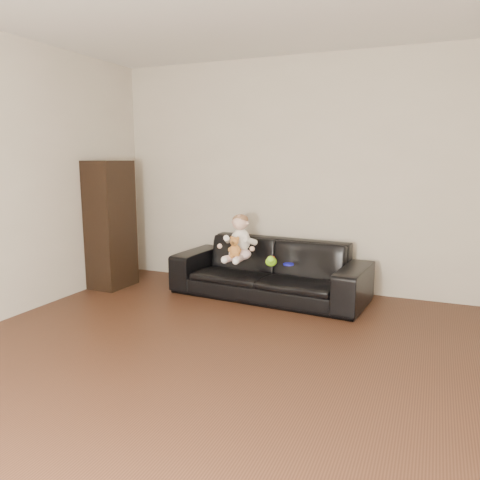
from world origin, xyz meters
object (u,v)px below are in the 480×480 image
at_px(sofa, 269,269).
at_px(cabinet, 111,225).
at_px(teddy_bear, 235,247).
at_px(toy_rattle, 273,261).
at_px(baby, 239,240).
at_px(toy_blue_disc, 288,264).
at_px(toy_green, 271,262).

xyz_separation_m(sofa, cabinet, (-1.83, -0.31, 0.43)).
relative_size(teddy_bear, toy_rattle, 2.95).
xyz_separation_m(sofa, toy_rattle, (0.10, -0.16, 0.13)).
relative_size(cabinet, baby, 2.94).
height_order(sofa, cabinet, cabinet).
height_order(cabinet, toy_blue_disc, cabinet).
bearing_deg(baby, teddy_bear, -83.59).
bearing_deg(cabinet, baby, 9.58).
bearing_deg(sofa, toy_blue_disc, -21.29).
distance_m(baby, toy_green, 0.47).
height_order(teddy_bear, toy_rattle, teddy_bear).
xyz_separation_m(toy_green, toy_rattle, (-0.01, 0.09, -0.01)).
height_order(cabinet, toy_green, cabinet).
bearing_deg(sofa, teddy_bear, -132.37).
xyz_separation_m(baby, toy_green, (0.41, -0.14, -0.17)).
bearing_deg(toy_rattle, teddy_bear, -164.97).
distance_m(teddy_bear, toy_blue_disc, 0.58).
bearing_deg(baby, cabinet, -169.92).
bearing_deg(toy_green, toy_blue_disc, 41.37).
bearing_deg(toy_blue_disc, toy_green, -138.63).
height_order(baby, toy_blue_disc, baby).
relative_size(toy_green, toy_blue_disc, 1.27).
bearing_deg(toy_blue_disc, toy_rattle, -167.26).
xyz_separation_m(sofa, baby, (-0.30, -0.11, 0.32)).
height_order(teddy_bear, toy_blue_disc, teddy_bear).
height_order(sofa, toy_green, sofa).
bearing_deg(toy_green, toy_rattle, 98.36).
distance_m(baby, teddy_bear, 0.16).
relative_size(baby, toy_blue_disc, 4.54).
bearing_deg(toy_blue_disc, sofa, 153.67).
height_order(sofa, toy_rattle, sofa).
relative_size(toy_green, toy_rattle, 1.83).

